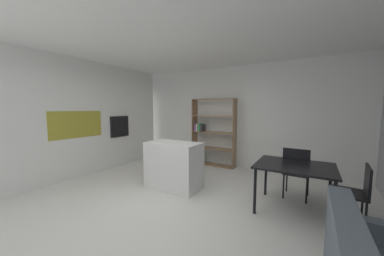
# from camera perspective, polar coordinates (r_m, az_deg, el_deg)

# --- Properties ---
(ground_plane) EXTENTS (9.08, 9.08, 0.00)m
(ground_plane) POSITION_cam_1_polar(r_m,az_deg,el_deg) (3.72, -6.79, -20.26)
(ground_plane) COLOR silver
(ceiling_slab) EXTENTS (6.60, 5.80, 0.06)m
(ceiling_slab) POSITION_cam_1_polar(r_m,az_deg,el_deg) (3.56, -7.34, 24.96)
(ceiling_slab) COLOR white
(ceiling_slab) RESTS_ON ground_plane
(back_partition) EXTENTS (6.60, 0.06, 2.78)m
(back_partition) POSITION_cam_1_polar(r_m,az_deg,el_deg) (5.89, 10.45, 3.15)
(back_partition) COLOR white
(back_partition) RESTS_ON ground_plane
(tall_cabinet_run_left) EXTENTS (0.60, 5.23, 2.78)m
(tall_cabinet_run_left) POSITION_cam_1_polar(r_m,az_deg,el_deg) (5.67, -31.17, 2.38)
(tall_cabinet_run_left) COLOR white
(tall_cabinet_run_left) RESTS_ON ground_plane
(cabinet_niche_splashback) EXTENTS (0.01, 1.23, 0.62)m
(cabinet_niche_splashback) POSITION_cam_1_polar(r_m,az_deg,el_deg) (5.41, -29.63, 0.86)
(cabinet_niche_splashback) COLOR #9E932D
(cabinet_niche_splashback) RESTS_ON ground_plane
(built_in_oven) EXTENTS (0.06, 0.60, 0.58)m
(built_in_oven) POSITION_cam_1_polar(r_m,az_deg,el_deg) (6.08, -19.66, 0.43)
(built_in_oven) COLOR black
(built_in_oven) RESTS_ON ground_plane
(kitchen_island) EXTENTS (1.10, 0.61, 0.94)m
(kitchen_island) POSITION_cam_1_polar(r_m,az_deg,el_deg) (4.22, -5.14, -10.33)
(kitchen_island) COLOR white
(kitchen_island) RESTS_ON ground_plane
(open_bookshelf) EXTENTS (1.26, 0.32, 1.89)m
(open_bookshelf) POSITION_cam_1_polar(r_m,az_deg,el_deg) (5.84, 5.31, -1.53)
(open_bookshelf) COLOR #997551
(open_bookshelf) RESTS_ON ground_plane
(dining_table) EXTENTS (1.12, 0.93, 0.74)m
(dining_table) POSITION_cam_1_polar(r_m,az_deg,el_deg) (3.60, 26.82, -10.31)
(dining_table) COLOR black
(dining_table) RESTS_ON ground_plane
(dining_chair_window_side) EXTENTS (0.46, 0.48, 0.85)m
(dining_chair_window_side) POSITION_cam_1_polar(r_m,az_deg,el_deg) (3.67, 39.11, -13.20)
(dining_chair_window_side) COLOR black
(dining_chair_window_side) RESTS_ON ground_plane
(dining_chair_far) EXTENTS (0.44, 0.46, 0.93)m
(dining_chair_far) POSITION_cam_1_polar(r_m,az_deg,el_deg) (4.09, 27.21, -10.24)
(dining_chair_far) COLOR black
(dining_chair_far) RESTS_ON ground_plane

